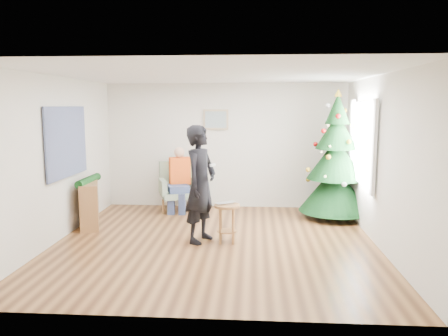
# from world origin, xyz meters

# --- Properties ---
(floor) EXTENTS (5.00, 5.00, 0.00)m
(floor) POSITION_xyz_m (0.00, 0.00, 0.00)
(floor) COLOR brown
(floor) RESTS_ON ground
(ceiling) EXTENTS (5.00, 5.00, 0.00)m
(ceiling) POSITION_xyz_m (0.00, 0.00, 2.60)
(ceiling) COLOR white
(ceiling) RESTS_ON wall_back
(wall_back) EXTENTS (5.00, 0.00, 5.00)m
(wall_back) POSITION_xyz_m (0.00, 2.50, 1.30)
(wall_back) COLOR silver
(wall_back) RESTS_ON floor
(wall_front) EXTENTS (5.00, 0.00, 5.00)m
(wall_front) POSITION_xyz_m (0.00, -2.50, 1.30)
(wall_front) COLOR silver
(wall_front) RESTS_ON floor
(wall_left) EXTENTS (0.00, 5.00, 5.00)m
(wall_left) POSITION_xyz_m (-2.50, 0.00, 1.30)
(wall_left) COLOR silver
(wall_left) RESTS_ON floor
(wall_right) EXTENTS (0.00, 5.00, 5.00)m
(wall_right) POSITION_xyz_m (2.50, 0.00, 1.30)
(wall_right) COLOR silver
(wall_right) RESTS_ON floor
(window_panel) EXTENTS (0.04, 1.30, 1.40)m
(window_panel) POSITION_xyz_m (2.47, 1.00, 1.50)
(window_panel) COLOR white
(window_panel) RESTS_ON wall_right
(curtains) EXTENTS (0.05, 1.75, 1.50)m
(curtains) POSITION_xyz_m (2.44, 1.00, 1.50)
(curtains) COLOR white
(curtains) RESTS_ON wall_right
(christmas_tree) EXTENTS (1.35, 1.35, 2.45)m
(christmas_tree) POSITION_xyz_m (2.15, 1.69, 1.10)
(christmas_tree) COLOR #3F2816
(christmas_tree) RESTS_ON floor
(stool) EXTENTS (0.41, 0.41, 0.61)m
(stool) POSITION_xyz_m (0.19, 0.01, 0.31)
(stool) COLOR brown
(stool) RESTS_ON floor
(laptop) EXTENTS (0.40, 0.37, 0.03)m
(laptop) POSITION_xyz_m (0.19, 0.01, 0.62)
(laptop) COLOR silver
(laptop) RESTS_ON stool
(armchair) EXTENTS (0.89, 0.87, 1.00)m
(armchair) POSITION_xyz_m (-0.94, 2.06, 0.37)
(armchair) COLOR gray
(armchair) RESTS_ON floor
(seated_person) EXTENTS (0.51, 0.66, 1.30)m
(seated_person) POSITION_xyz_m (-0.92, 2.01, 0.67)
(seated_person) COLOR navy
(seated_person) RESTS_ON armchair
(standing_man) EXTENTS (0.66, 0.79, 1.84)m
(standing_man) POSITION_xyz_m (-0.23, 0.05, 0.92)
(standing_man) COLOR black
(standing_man) RESTS_ON floor
(game_controller) EXTENTS (0.08, 0.13, 0.04)m
(game_controller) POSITION_xyz_m (-0.03, 0.02, 1.23)
(game_controller) COLOR white
(game_controller) RESTS_ON standing_man
(console) EXTENTS (0.62, 1.04, 0.80)m
(console) POSITION_xyz_m (-2.33, 0.82, 0.40)
(console) COLOR brown
(console) RESTS_ON floor
(garland) EXTENTS (0.14, 0.90, 0.14)m
(garland) POSITION_xyz_m (-2.33, 0.82, 0.82)
(garland) COLOR black
(garland) RESTS_ON console
(tapestry) EXTENTS (0.03, 1.50, 1.15)m
(tapestry) POSITION_xyz_m (-2.46, 0.30, 1.55)
(tapestry) COLOR black
(tapestry) RESTS_ON wall_left
(framed_picture) EXTENTS (0.52, 0.05, 0.42)m
(framed_picture) POSITION_xyz_m (-0.20, 2.46, 1.85)
(framed_picture) COLOR tan
(framed_picture) RESTS_ON wall_back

